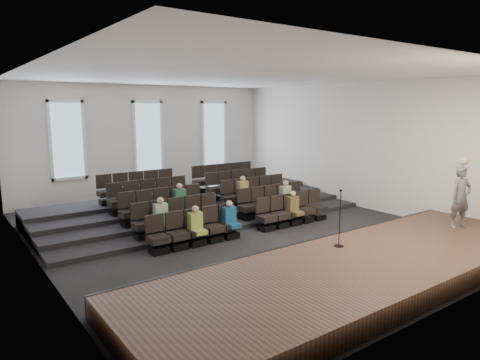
% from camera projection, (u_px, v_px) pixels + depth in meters
% --- Properties ---
extents(ground, '(14.00, 14.00, 0.00)m').
position_uv_depth(ground, '(238.00, 230.00, 14.16)').
color(ground, black).
rests_on(ground, ground).
extents(ceiling, '(12.00, 14.00, 0.02)m').
position_uv_depth(ceiling, '(238.00, 75.00, 13.32)').
color(ceiling, white).
rests_on(ceiling, ground).
extents(wall_back, '(12.00, 0.04, 5.00)m').
position_uv_depth(wall_back, '(148.00, 141.00, 19.35)').
color(wall_back, silver).
rests_on(wall_back, ground).
extents(wall_front, '(12.00, 0.04, 5.00)m').
position_uv_depth(wall_front, '(452.00, 187.00, 8.13)').
color(wall_front, silver).
rests_on(wall_front, ground).
extents(wall_left, '(0.04, 14.00, 5.00)m').
position_uv_depth(wall_left, '(34.00, 171.00, 10.27)').
color(wall_left, silver).
rests_on(wall_left, ground).
extents(wall_right, '(0.04, 14.00, 5.00)m').
position_uv_depth(wall_right, '(359.00, 145.00, 17.21)').
color(wall_right, silver).
rests_on(wall_right, ground).
extents(stage, '(11.80, 3.60, 0.50)m').
position_uv_depth(stage, '(364.00, 269.00, 10.04)').
color(stage, '#503522').
rests_on(stage, ground).
extents(stage_lip, '(11.80, 0.06, 0.52)m').
position_uv_depth(stage_lip, '(310.00, 249.00, 11.45)').
color(stage_lip, black).
rests_on(stage_lip, ground).
extents(risers, '(11.80, 4.80, 0.60)m').
position_uv_depth(risers, '(191.00, 206.00, 16.66)').
color(risers, black).
rests_on(risers, ground).
extents(seating_rows, '(6.80, 4.70, 1.67)m').
position_uv_depth(seating_rows, '(213.00, 202.00, 15.27)').
color(seating_rows, black).
rests_on(seating_rows, ground).
extents(windows, '(8.44, 0.10, 3.24)m').
position_uv_depth(windows, '(148.00, 137.00, 19.27)').
color(windows, white).
rests_on(windows, wall_back).
extents(audience, '(5.45, 2.64, 1.10)m').
position_uv_depth(audience, '(230.00, 205.00, 14.20)').
color(audience, '#8CA241').
rests_on(audience, seating_rows).
extents(speaker, '(0.77, 0.63, 1.82)m').
position_uv_depth(speaker, '(461.00, 197.00, 12.53)').
color(speaker, '#555351').
rests_on(speaker, stage).
extents(mic_stand, '(0.25, 0.25, 1.48)m').
position_uv_depth(mic_stand, '(339.00, 229.00, 10.85)').
color(mic_stand, black).
rests_on(mic_stand, stage).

